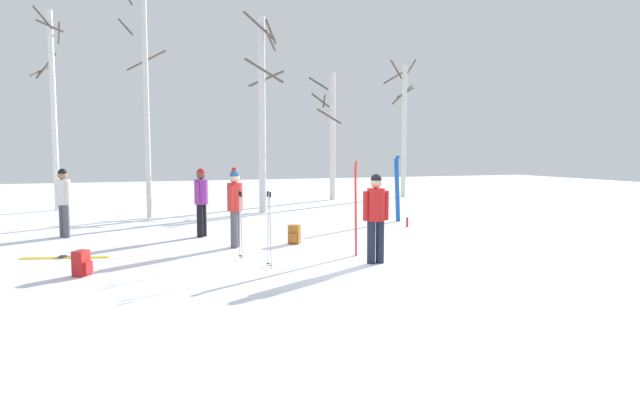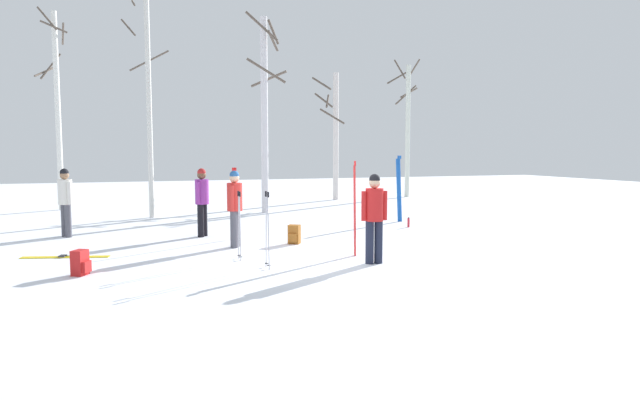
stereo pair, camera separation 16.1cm
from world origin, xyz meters
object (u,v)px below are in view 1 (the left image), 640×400
Objects in this scene: person_1 at (63,198)px; backpack_1 at (82,264)px; birch_tree_0 at (53,106)px; birch_tree_4 at (404,126)px; person_2 at (201,198)px; person_3 at (376,212)px; ski_poles_1 at (269,227)px; backpack_0 at (294,235)px; ski_pair_planted_2 at (234,204)px; birch_tree_1 at (146,100)px; ski_pair_planted_1 at (397,189)px; ski_pair_planted_0 at (356,209)px; birch_tree_2 at (262,110)px; person_0 at (235,204)px; ski_pair_lying_0 at (65,258)px; birch_tree_3 at (332,133)px; water_bottle_0 at (407,222)px; ski_poles_0 at (241,223)px.

backpack_1 is (0.71, -4.70, -0.77)m from person_1.
birch_tree_4 is at bearing 3.86° from birch_tree_0.
person_2 is 5.17m from person_3.
ski_poles_1 is 3.21× the size of backpack_0.
ski_pair_planted_2 is at bearing 136.34° from backpack_0.
ski_pair_planted_2 is at bearing -60.90° from birch_tree_0.
birch_tree_1 reaches higher than person_1.
birch_tree_1 reaches higher than backpack_0.
birch_tree_1 reaches higher than birch_tree_0.
ski_pair_planted_1 is 0.32× the size of birch_tree_4.
person_3 is 0.24× the size of birch_tree_1.
ski_pair_planted_0 is 0.29× the size of birch_tree_2.
person_2 reaches higher than backpack_1.
birch_tree_2 reaches higher than person_0.
ski_poles_1 is 13.41m from birch_tree_0.
ski_pair_lying_0 is 1.22× the size of ski_poles_1.
ski_pair_planted_0 is (-0.04, 0.88, -0.01)m from person_3.
ski_pair_planted_2 is 0.32× the size of birch_tree_3.
water_bottle_0 is 6.69m from birch_tree_2.
person_2 is (3.23, -1.04, 0.00)m from person_1.
backpack_0 is at bearing 107.49° from person_3.
backpack_1 is at bearing 171.23° from ski_poles_1.
ski_poles_1 is 3.28m from backpack_1.
ski_pair_planted_1 reaches higher than ski_pair_planted_0.
ski_pair_planted_2 is 1.75m from backpack_0.
person_1 is at bearing 130.00° from ski_poles_0.
birch_tree_1 is 1.08× the size of birch_tree_2.
birch_tree_1 is (2.14, 3.48, 2.77)m from person_1.
birch_tree_1 is (-3.75, 8.05, 2.79)m from ski_pair_planted_0.
ski_poles_1 is at bearing -116.89° from backpack_0.
water_bottle_0 is 0.04× the size of birch_tree_0.
birch_tree_3 is at bearing 71.30° from ski_pair_planted_0.
person_2 is 0.25× the size of birch_tree_2.
birch_tree_1 is at bearing 145.16° from water_bottle_0.
ski_pair_planted_0 reaches higher than person_2.
birch_tree_2 is (2.23, 6.51, 2.58)m from person_0.
backpack_0 is (1.37, -0.00, -0.77)m from person_0.
ski_poles_0 reaches higher than backpack_0.
person_2 is 4.42m from ski_pair_planted_0.
backpack_0 is (-0.79, 1.74, -0.75)m from ski_pair_planted_0.
person_1 is 0.27× the size of birch_tree_4.
ski_pair_planted_0 is 2.09m from ski_poles_1.
person_1 is 1.26× the size of ski_poles_0.
backpack_1 is 9.03m from birch_tree_1.
birch_tree_1 is at bearing 114.97° from ski_pair_planted_0.
ski_pair_planted_0 is at bearing -52.99° from person_2.
ski_poles_0 is at bearing -143.32° from ski_pair_planted_1.
ski_poles_1 is 0.21× the size of birch_tree_2.
person_2 reaches higher than ski_poles_1.
birch_tree_4 is at bearing 21.07° from birch_tree_1.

